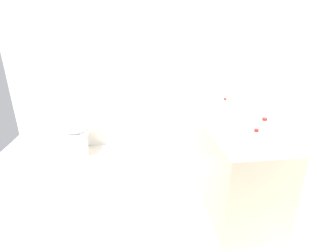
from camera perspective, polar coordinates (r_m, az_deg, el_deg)
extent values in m
plane|color=beige|center=(3.16, -9.65, -13.90)|extent=(3.96, 3.96, 0.00)
cube|color=white|center=(4.01, -10.10, 11.80)|extent=(3.36, 0.10, 2.34)
cube|color=white|center=(2.99, 19.85, 7.81)|extent=(0.10, 3.03, 2.34)
cube|color=silver|center=(3.91, -0.72, -2.20)|extent=(1.61, 0.67, 0.50)
cube|color=white|center=(3.83, -0.74, 0.70)|extent=(1.32, 0.48, 0.09)
cylinder|color=silver|center=(3.92, 8.42, 2.20)|extent=(0.09, 0.03, 0.03)
cylinder|color=silver|center=(4.01, -1.65, 7.47)|extent=(0.21, 0.03, 0.58)
cylinder|color=silver|center=(4.00, -7.65, 6.87)|extent=(0.28, 0.03, 0.03)
cube|color=white|center=(3.55, 2.23, -1.15)|extent=(0.22, 0.03, 0.20)
cylinder|color=white|center=(3.99, -19.51, -4.04)|extent=(0.23, 0.23, 0.37)
ellipsoid|color=white|center=(3.87, -20.04, -1.85)|extent=(0.34, 0.42, 0.16)
ellipsoid|color=white|center=(3.84, -20.20, -0.62)|extent=(0.33, 0.40, 0.02)
cube|color=white|center=(4.03, -19.38, 1.47)|extent=(0.39, 0.18, 0.31)
cylinder|color=#BABABF|center=(3.98, -19.66, 3.66)|extent=(0.03, 0.03, 0.01)
cube|color=tan|center=(2.74, 15.05, -9.41)|extent=(0.62, 1.23, 0.87)
cylinder|color=white|center=(2.62, 15.15, 0.26)|extent=(0.32, 0.32, 0.04)
cylinder|color=#ADADB2|center=(2.70, 19.09, 0.69)|extent=(0.02, 0.02, 0.07)
cylinder|color=#ADADB2|center=(2.66, 18.13, 1.34)|extent=(0.11, 0.02, 0.02)
cylinder|color=#ADADB2|center=(2.65, 19.60, -0.09)|extent=(0.03, 0.03, 0.04)
cylinder|color=#ADADB2|center=(2.76, 18.52, 0.80)|extent=(0.03, 0.03, 0.04)
cylinder|color=silver|center=(2.77, 12.71, 3.54)|extent=(0.06, 0.06, 0.22)
cylinder|color=red|center=(2.73, 12.91, 6.00)|extent=(0.03, 0.03, 0.02)
cylinder|color=silver|center=(2.22, 20.77, -1.63)|extent=(0.07, 0.07, 0.23)
cylinder|color=red|center=(2.18, 21.19, 1.46)|extent=(0.04, 0.04, 0.02)
cylinder|color=silver|center=(2.97, 12.77, 4.14)|extent=(0.06, 0.06, 0.16)
cylinder|color=red|center=(2.95, 12.92, 5.88)|extent=(0.03, 0.03, 0.02)
cylinder|color=silver|center=(2.15, 19.24, -3.22)|extent=(0.06, 0.06, 0.16)
cylinder|color=red|center=(2.11, 19.53, -0.96)|extent=(0.03, 0.03, 0.02)
cylinder|color=white|center=(2.32, 18.75, -2.34)|extent=(0.08, 0.08, 0.08)
cylinder|color=white|center=(2.15, 21.81, -4.59)|extent=(0.07, 0.07, 0.08)
cylinder|color=white|center=(2.40, 17.01, -1.39)|extent=(0.08, 0.08, 0.08)
cube|color=white|center=(2.88, 12.04, 2.15)|extent=(0.09, 0.06, 0.02)
cube|color=white|center=(3.51, -1.35, -9.59)|extent=(0.60, 0.38, 0.01)
cylinder|color=white|center=(4.04, -23.02, -6.13)|extent=(0.11, 0.11, 0.13)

